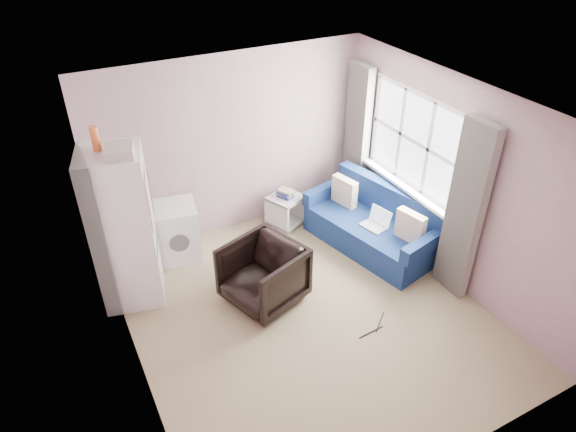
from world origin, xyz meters
name	(u,v)px	position (x,y,z in m)	size (l,w,h in m)	color
room	(312,224)	(0.02, 0.01, 1.25)	(3.84, 4.24, 2.54)	#9A8765
armchair	(263,272)	(-0.34, 0.47, 0.42)	(0.81, 0.76, 0.83)	black
fridge	(123,228)	(-1.67, 1.27, 0.97)	(0.80, 0.79, 2.17)	white
washing_machine	(177,230)	(-0.97, 1.78, 0.40)	(0.63, 0.63, 0.77)	white
side_table	(285,208)	(0.62, 1.77, 0.27)	(0.56, 0.56, 0.58)	#B8B9B5
sofa	(374,226)	(1.46, 0.79, 0.30)	(1.24, 1.99, 0.83)	navy
window_dressing	(405,171)	(1.78, 0.70, 1.11)	(0.17, 2.62, 2.18)	white
floor_cables	(376,327)	(0.57, -0.53, 0.01)	(0.48, 0.22, 0.01)	black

